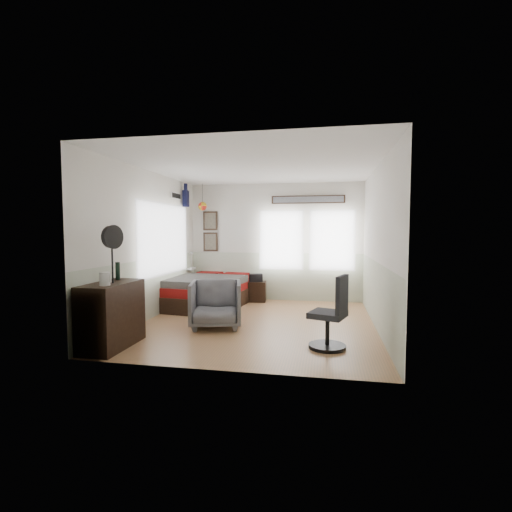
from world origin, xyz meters
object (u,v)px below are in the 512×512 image
Objects in this scene: armchair at (216,304)px; task_chair at (332,319)px; dresser at (112,315)px; nightstand at (256,291)px; bed at (208,292)px.

task_chair is (1.89, -0.84, 0.02)m from armchair.
nightstand is (1.34, 3.66, -0.22)m from dresser.
armchair is at bearing 174.98° from task_chair.
bed is at bearing -145.80° from nightstand.
bed is 2.96m from dresser.
bed is 1.74m from armchair.
nightstand is 0.45× the size of task_chair.
bed is 1.17m from nightstand.
armchair is (1.10, 1.31, -0.06)m from dresser.
task_chair is at bearing -37.80° from armchair.
armchair is 1.88× the size of nightstand.
nightstand is (0.24, 2.35, -0.16)m from armchair.
dresser is (-0.44, -2.92, 0.14)m from bed.
dresser is at bearing -143.87° from armchair.
task_chair reaches higher than armchair.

